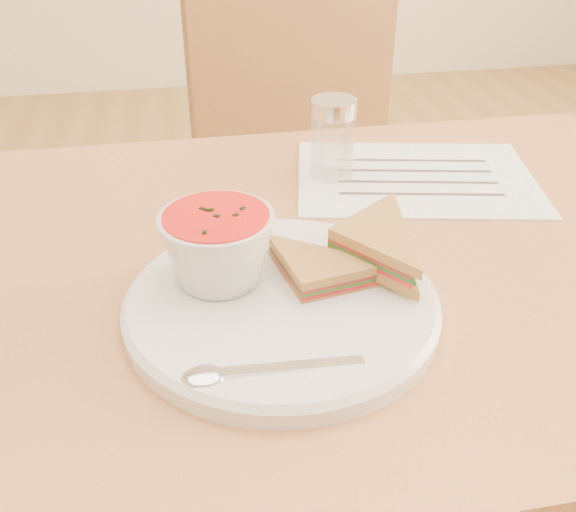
{
  "coord_description": "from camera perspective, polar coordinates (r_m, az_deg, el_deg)",
  "views": [
    {
      "loc": [
        -0.15,
        -0.59,
        1.13
      ],
      "look_at": [
        -0.06,
        -0.08,
        0.8
      ],
      "focal_mm": 40.0,
      "sensor_mm": 36.0,
      "label": 1
    }
  ],
  "objects": [
    {
      "name": "paper_menu",
      "position": [
        0.89,
        11.29,
        6.87
      ],
      "size": [
        0.36,
        0.29,
        0.0
      ],
      "primitive_type": null,
      "rotation": [
        0.0,
        0.0,
        -0.2
      ],
      "color": "white",
      "rests_on": "dining_table"
    },
    {
      "name": "soup_bowl",
      "position": [
        0.61,
        -6.22,
        0.45
      ],
      "size": [
        0.14,
        0.14,
        0.07
      ],
      "primitive_type": null,
      "rotation": [
        0.0,
        0.0,
        -0.37
      ],
      "color": "silver",
      "rests_on": "plate"
    },
    {
      "name": "chair_far",
      "position": [
        1.26,
        4.28,
        2.09
      ],
      "size": [
        0.53,
        0.53,
        0.98
      ],
      "primitive_type": null,
      "rotation": [
        0.0,
        0.0,
        3.38
      ],
      "color": "brown",
      "rests_on": "floor"
    },
    {
      "name": "sandwich_half_b",
      "position": [
        0.64,
        3.54,
        1.12
      ],
      "size": [
        0.15,
        0.15,
        0.03
      ],
      "primitive_type": null,
      "rotation": [
        0.0,
        0.0,
        -0.94
      ],
      "color": "#B27A3F",
      "rests_on": "plate"
    },
    {
      "name": "spoon",
      "position": [
        0.52,
        -1.65,
        -10.07
      ],
      "size": [
        0.18,
        0.04,
        0.01
      ],
      "primitive_type": null,
      "rotation": [
        0.0,
        0.0,
        -0.03
      ],
      "color": "silver",
      "rests_on": "plate"
    },
    {
      "name": "sandwich_half_a",
      "position": [
        0.59,
        1.21,
        -3.66
      ],
      "size": [
        0.11,
        0.11,
        0.03
      ],
      "primitive_type": null,
      "rotation": [
        0.0,
        0.0,
        0.18
      ],
      "color": "#B27A3F",
      "rests_on": "plate"
    },
    {
      "name": "dining_table",
      "position": [
        0.97,
        2.67,
        -18.6
      ],
      "size": [
        1.0,
        0.7,
        0.75
      ],
      "primitive_type": null,
      "color": "brown",
      "rests_on": "floor"
    },
    {
      "name": "condiment_shaker",
      "position": [
        0.86,
        3.98,
        10.31
      ],
      "size": [
        0.06,
        0.06,
        0.11
      ],
      "primitive_type": null,
      "rotation": [
        0.0,
        0.0,
        -0.05
      ],
      "color": "silver",
      "rests_on": "dining_table"
    },
    {
      "name": "plate",
      "position": [
        0.61,
        -0.58,
        -4.39
      ],
      "size": [
        0.32,
        0.32,
        0.02
      ],
      "primitive_type": null,
      "rotation": [
        0.0,
        0.0,
        -0.06
      ],
      "color": "silver",
      "rests_on": "dining_table"
    }
  ]
}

